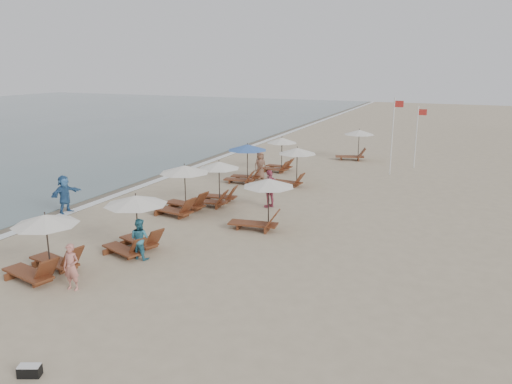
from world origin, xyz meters
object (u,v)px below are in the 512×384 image
at_px(lounger_station_3, 215,184).
at_px(beachgoer_near, 71,267).
at_px(lounger_station_5, 279,154).
at_px(beachgoer_far_b, 260,165).
at_px(inland_station_1, 294,161).
at_px(inland_station_2, 355,142).
at_px(duffel_bag, 30,371).
at_px(lounger_station_2, 180,190).
at_px(lounger_station_1, 133,221).
at_px(lounger_station_0, 42,247).
at_px(beachgoer_mid_a, 140,239).
at_px(beachgoer_far_a, 270,189).
at_px(flag_pole_near, 393,133).
at_px(inland_station_0, 261,200).
at_px(waterline_walker, 65,194).
at_px(lounger_station_4, 245,161).

height_order(lounger_station_3, beachgoer_near, lounger_station_3).
distance_m(lounger_station_5, beachgoer_far_b, 2.59).
distance_m(inland_station_1, inland_station_2, 9.50).
relative_size(lounger_station_3, duffel_bag, 4.46).
bearing_deg(lounger_station_2, lounger_station_1, -78.08).
relative_size(inland_station_1, duffel_bag, 4.55).
relative_size(lounger_station_0, beachgoer_mid_a, 1.73).
bearing_deg(inland_station_1, beachgoer_far_b, 160.75).
bearing_deg(lounger_station_0, inland_station_2, 78.83).
xyz_separation_m(lounger_station_1, duffel_bag, (2.60, -7.40, -1.07)).
relative_size(lounger_station_5, beachgoer_far_a, 1.22).
bearing_deg(inland_station_2, lounger_station_0, -101.17).
bearing_deg(flag_pole_near, beachgoer_far_b, -148.64).
height_order(lounger_station_1, beachgoer_far_a, lounger_station_1).
relative_size(lounger_station_2, lounger_station_3, 1.11).
bearing_deg(lounger_station_2, inland_station_0, -8.56).
bearing_deg(lounger_station_5, flag_pole_near, 14.82).
relative_size(inland_station_1, flag_pole_near, 0.52).
distance_m(lounger_station_1, beachgoer_far_b, 13.34).
xyz_separation_m(lounger_station_0, beachgoer_far_b, (0.96, 16.33, -0.17)).
distance_m(beachgoer_mid_a, beachgoer_far_a, 8.33).
xyz_separation_m(inland_station_1, beachgoer_mid_a, (-1.38, -12.93, -0.70)).
relative_size(lounger_station_0, lounger_station_1, 1.02).
height_order(lounger_station_0, waterline_walker, lounger_station_0).
bearing_deg(lounger_station_2, inland_station_2, 74.90).
xyz_separation_m(inland_station_1, duffel_bag, (0.61, -19.86, -1.32)).
bearing_deg(inland_station_1, waterline_walker, -130.45).
xyz_separation_m(lounger_station_4, inland_station_2, (4.44, 9.71, 0.03)).
xyz_separation_m(lounger_station_0, waterline_walker, (-4.72, 5.90, -0.11)).
bearing_deg(duffel_bag, lounger_station_2, 106.41).
bearing_deg(inland_station_0, lounger_station_0, -123.08).
height_order(lounger_station_0, lounger_station_2, lounger_station_2).
height_order(inland_station_1, inland_station_2, same).
bearing_deg(beachgoer_far_a, lounger_station_1, 8.99).
bearing_deg(waterline_walker, duffel_bag, -133.88).
distance_m(lounger_station_1, lounger_station_2, 5.16).
height_order(lounger_station_3, duffel_bag, lounger_station_3).
relative_size(lounger_station_4, inland_station_1, 0.98).
xyz_separation_m(lounger_station_0, lounger_station_5, (1.21, 18.89, 0.11)).
bearing_deg(beachgoer_far_a, lounger_station_2, -26.65).
bearing_deg(beachgoer_mid_a, beachgoer_near, 86.93).
relative_size(inland_station_0, beachgoer_far_a, 1.48).
xyz_separation_m(lounger_station_0, inland_station_1, (3.43, 15.47, 0.43)).
relative_size(inland_station_1, beachgoer_far_a, 1.35).
relative_size(lounger_station_2, beachgoer_near, 1.83).
height_order(inland_station_0, duffel_bag, inland_station_0).
distance_m(inland_station_1, beachgoer_near, 16.05).
xyz_separation_m(inland_station_1, flag_pole_near, (4.75, 5.27, 1.25)).
height_order(lounger_station_0, flag_pole_near, flag_pole_near).
relative_size(inland_station_0, flag_pole_near, 0.58).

